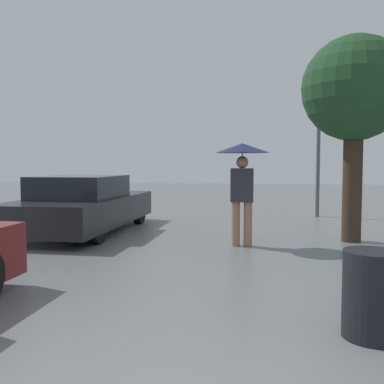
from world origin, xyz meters
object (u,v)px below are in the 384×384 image
Objects in this scene: street_lamp at (319,117)px; parked_car_farthest at (84,205)px; tree at (355,92)px; trash_bin at (373,294)px; pedestrian at (242,167)px.

parked_car_farthest is at bearing -146.12° from street_lamp.
parked_car_farthest is 1.00× the size of street_lamp.
tree is at bearing -87.79° from street_lamp.
tree is 5.17× the size of trash_bin.
street_lamp reaches higher than trash_bin.
pedestrian is at bearing -158.60° from tree.
trash_bin is at bearing -71.69° from pedestrian.
tree is at bearing 21.40° from pedestrian.
pedestrian is at bearing -111.84° from street_lamp.
pedestrian is 0.42× the size of street_lamp.
parked_car_farthest is 5.95m from tree.
parked_car_farthest is at bearing 176.85° from tree.
pedestrian is 0.42× the size of parked_car_farthest.
trash_bin is (4.77, -5.00, -0.20)m from parked_car_farthest.
street_lamp is at bearing 92.21° from tree.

